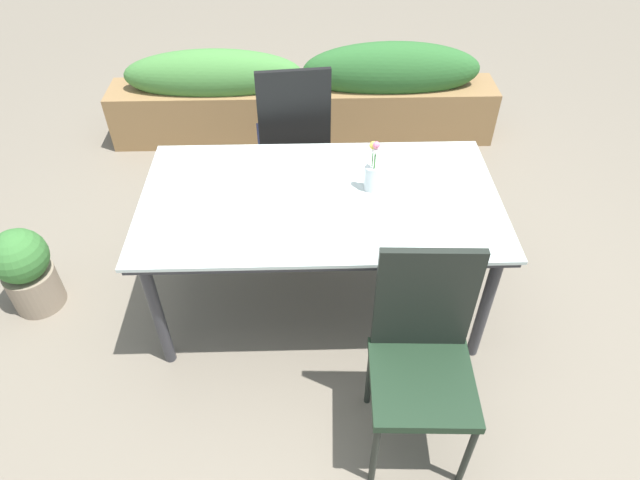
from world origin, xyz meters
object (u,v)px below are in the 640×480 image
Objects in this scene: chair_near_right at (423,351)px; planter_box at (305,95)px; dining_table at (320,207)px; chair_far_side at (294,135)px; flower_vase at (372,172)px; potted_plant at (26,269)px.

planter_box is at bearing -77.36° from chair_near_right.
chair_near_right is (0.38, -0.74, -0.12)m from dining_table.
dining_table is at bearing -60.81° from chair_near_right.
flower_vase is (0.37, -0.69, 0.23)m from chair_far_side.
flower_vase reaches higher than planter_box.
potted_plant is (-1.52, 0.02, -0.39)m from dining_table.
chair_near_right reaches higher than planter_box.
flower_vase is (-0.14, 0.80, 0.28)m from chair_near_right.
planter_box is (-0.06, 1.67, -0.31)m from dining_table.
dining_table is 0.59× the size of planter_box.
chair_near_right is at bearing -21.93° from potted_plant.
dining_table is 0.84m from chair_near_right.
chair_near_right reaches higher than dining_table.
chair_far_side reaches higher than potted_plant.
dining_table is 1.70m from planter_box.
potted_plant is at bearing -131.28° from planter_box.
dining_table is 0.29m from flower_vase.
chair_far_side is at bearing 27.62° from potted_plant.
flower_vase is 0.54× the size of potted_plant.
planter_box is at bearing 100.57° from flower_vase.
planter_box is 2.21m from potted_plant.
potted_plant is (-1.90, 0.76, -0.27)m from chair_near_right.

